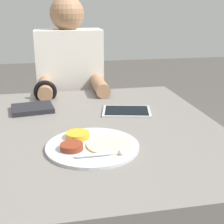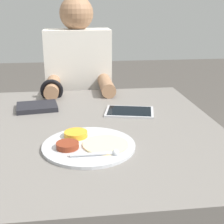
{
  "view_description": "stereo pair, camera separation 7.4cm",
  "coord_description": "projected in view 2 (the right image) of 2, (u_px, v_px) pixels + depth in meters",
  "views": [
    {
      "loc": [
        0.01,
        -1.06,
        1.2
      ],
      "look_at": [
        0.21,
        -0.02,
        0.84
      ],
      "focal_mm": 50.0,
      "sensor_mm": 36.0,
      "label": 1
    },
    {
      "loc": [
        0.08,
        -1.07,
        1.2
      ],
      "look_at": [
        0.21,
        -0.02,
        0.84
      ],
      "focal_mm": 50.0,
      "sensor_mm": 36.0,
      "label": 2
    }
  ],
  "objects": [
    {
      "name": "person_diner",
      "position": [
        80.0,
        113.0,
        1.86
      ],
      "size": [
        0.37,
        0.46,
        1.25
      ],
      "color": "black",
      "rests_on": "ground_plane"
    },
    {
      "name": "dining_table",
      "position": [
        59.0,
        217.0,
        1.26
      ],
      "size": [
        1.24,
        1.05,
        0.78
      ],
      "color": "slate",
      "rests_on": "ground_plane"
    },
    {
      "name": "red_notebook",
      "position": [
        37.0,
        107.0,
        1.34
      ],
      "size": [
        0.19,
        0.16,
        0.02
      ],
      "color": "silver",
      "rests_on": "dining_table"
    },
    {
      "name": "thali_tray",
      "position": [
        88.0,
        145.0,
        0.98
      ],
      "size": [
        0.29,
        0.29,
        0.03
      ],
      "color": "#B7BABF",
      "rests_on": "dining_table"
    },
    {
      "name": "tablet_device",
      "position": [
        129.0,
        112.0,
        1.29
      ],
      "size": [
        0.22,
        0.18,
        0.01
      ],
      "color": "#B7B7BC",
      "rests_on": "dining_table"
    }
  ]
}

